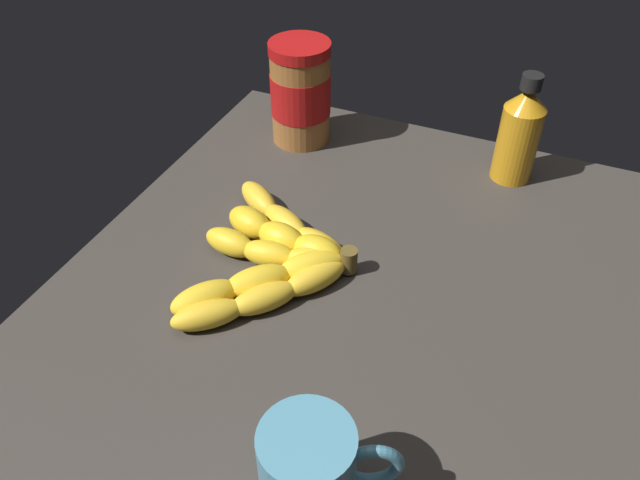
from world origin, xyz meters
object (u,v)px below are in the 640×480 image
peanut_butter_jar (300,93)px  coffee_mug (310,471)px  honey_bottle (520,133)px  banana_bunch (273,257)px

peanut_butter_jar → coffee_mug: size_ratio=1.37×
honey_bottle → coffee_mug: 54.02cm
honey_bottle → coffee_mug: honey_bottle is taller
banana_bunch → honey_bottle: size_ratio=1.78×
banana_bunch → peanut_butter_jar: 29.23cm
coffee_mug → peanut_butter_jar: bearing=-154.6°
coffee_mug → banana_bunch: bearing=-147.3°
banana_bunch → coffee_mug: (24.00, 15.43, 3.16)cm
honey_bottle → peanut_butter_jar: bearing=-85.6°
peanut_butter_jar → honey_bottle: size_ratio=0.98×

